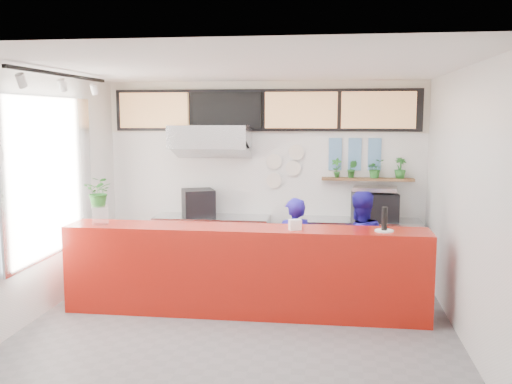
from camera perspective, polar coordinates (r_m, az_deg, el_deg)
The scene contains 44 objects.
floor at distance 6.97m, azimuth -1.62°, elevation -13.08°, with size 5.00×5.00×0.00m, color slate.
ceiling at distance 6.54m, azimuth -1.72°, elevation 12.33°, with size 5.00×5.00×0.00m, color silver.
wall_back at distance 9.04m, azimuth 0.89°, elevation 1.51°, with size 5.00×5.00×0.00m, color white.
wall_left at distance 7.41m, azimuth -21.12°, elevation -0.36°, with size 5.00×5.00×0.00m, color white.
wall_right at distance 6.66m, azimuth 20.07°, elevation -1.15°, with size 5.00×5.00×0.00m, color white.
service_counter at distance 7.17m, azimuth -1.12°, elevation -7.85°, with size 4.50×0.60×1.10m, color #A5160B.
cream_band at distance 8.98m, azimuth 0.89°, elevation 8.49°, with size 5.00×0.02×0.80m, color beige.
prep_bench at distance 9.05m, azimuth -4.41°, elevation -5.25°, with size 1.80×0.60×0.90m, color #B2B5BA.
panini_oven at distance 8.98m, azimuth -5.78°, elevation -1.08°, with size 0.47×0.47×0.42m, color black.
extraction_hood at distance 8.79m, azimuth -4.59°, elevation 5.56°, with size 1.20×0.70×0.35m, color #B2B5BA.
hood_lip at distance 8.79m, azimuth -4.57°, elevation 4.25°, with size 1.20×0.70×0.08m, color #B2B5BA.
right_bench at distance 8.87m, azimuth 10.35°, elevation -5.62°, with size 1.80×0.60×0.90m, color #B2B5BA.
espresso_machine at distance 8.76m, azimuth 11.77°, elevation -1.43°, with size 0.65×0.47×0.42m, color black.
espresso_tray at distance 8.72m, azimuth 11.82°, elevation 0.32°, with size 0.64×0.44×0.06m, color silver.
herb_shelf at distance 8.90m, azimuth 11.10°, elevation 1.27°, with size 1.40×0.18×0.04m, color brown.
menu_board_far_left at distance 9.25m, azimuth -10.13°, elevation 8.04°, with size 1.10×0.10×0.55m, color tan.
menu_board_mid_left at distance 8.96m, azimuth -2.98°, elevation 8.17°, with size 1.10×0.10×0.55m, color black.
menu_board_mid_right at distance 8.82m, azimuth 4.52°, elevation 8.16°, with size 1.10×0.10×0.55m, color tan.
menu_board_far_right at distance 8.84m, azimuth 12.13°, elevation 8.02°, with size 1.10×0.10×0.55m, color tan.
soffit at distance 8.95m, azimuth 0.87°, elevation 8.18°, with size 4.80×0.04×0.65m, color black.
window_pane at distance 7.64m, azimuth -19.91°, elevation 1.43°, with size 0.04×2.20×1.90m, color silver.
window_frame at distance 7.63m, azimuth -19.78°, elevation 1.43°, with size 0.03×2.30×2.00m, color #B2B5BA.
track_rail at distance 7.18m, azimuth -18.82°, elevation 11.03°, with size 0.05×2.40×0.04m, color black.
dec_plate_a at distance 8.98m, azimuth 1.82°, elevation 3.06°, with size 0.24×0.24×0.03m, color silver.
dec_plate_b at distance 8.96m, azimuth 3.73°, elevation 2.40°, with size 0.24×0.24×0.03m, color silver.
dec_plate_c at distance 9.00m, azimuth 1.81°, elevation 1.16°, with size 0.24×0.24×0.03m, color silver.
dec_plate_d at distance 8.94m, azimuth 4.06°, elevation 3.99°, with size 0.24×0.24×0.03m, color silver.
photo_frame_a at distance 8.92m, azimuth 7.93°, elevation 4.57°, with size 0.20×0.02×0.25m, color #598CBF.
photo_frame_b at distance 8.93m, azimuth 9.86°, elevation 4.54°, with size 0.20×0.02×0.25m, color #598CBF.
photo_frame_c at distance 8.95m, azimuth 11.79°, elevation 4.49°, with size 0.20×0.02×0.25m, color #598CBF.
photo_frame_d at distance 8.94m, azimuth 7.90°, elevation 2.97°, with size 0.20×0.02×0.25m, color #598CBF.
photo_frame_e at distance 8.95m, azimuth 9.83°, elevation 2.94°, with size 0.20×0.02×0.25m, color #598CBF.
photo_frame_f at distance 8.96m, azimuth 11.75°, elevation 2.90°, with size 0.20×0.02×0.25m, color #598CBF.
staff_center at distance 7.55m, azimuth 3.80°, elevation -5.87°, with size 0.51×0.34×1.41m, color #1E1698.
staff_right at distance 7.58m, azimuth 10.22°, elevation -5.55°, with size 0.73×0.57×1.50m, color #1E1698.
herb_a at distance 8.87m, azimuth 8.05°, elevation 2.42°, with size 0.16×0.11×0.30m, color #276F26.
herb_b at distance 8.87m, azimuth 9.60°, elevation 2.29°, with size 0.15×0.12×0.27m, color #276F26.
herb_c at distance 8.89m, azimuth 11.84°, elevation 2.31°, with size 0.26×0.23×0.29m, color #276F26.
herb_d at distance 8.93m, azimuth 14.22°, elevation 2.34°, with size 0.18×0.16×0.32m, color #276F26.
glass_vase at distance 7.48m, azimuth -15.30°, elevation -2.18°, with size 0.20×0.20×0.25m, color white.
basil_vase at distance 7.43m, azimuth -15.38°, elevation 0.01°, with size 0.35×0.30×0.39m, color #276F26.
napkin_holder at distance 6.88m, azimuth 3.93°, elevation -3.28°, with size 0.14×0.09×0.13m, color white.
white_plate at distance 6.95m, azimuth 12.69°, elevation -3.80°, with size 0.22×0.22×0.02m, color white.
pepper_mill at distance 6.93m, azimuth 12.73°, elevation -2.61°, with size 0.07×0.07×0.28m, color black.
Camera 1 is at (1.06, -6.43, 2.46)m, focal length 40.00 mm.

